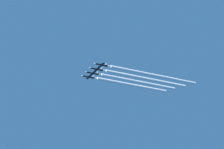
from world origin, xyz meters
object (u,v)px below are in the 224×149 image
at_px(jet_far_left, 101,65).
at_px(jet_center, 92,73).
at_px(jet_inner_right, 88,77).
at_px(jet_inner_left, 96,69).

xyz_separation_m(jet_far_left, jet_center, (17.97, 0.03, -0.10)).
bearing_deg(jet_far_left, jet_center, 0.09).
bearing_deg(jet_center, jet_inner_right, -0.42).
height_order(jet_center, jet_inner_right, jet_inner_right).
bearing_deg(jet_far_left, jet_inner_right, -0.08).
relative_size(jet_inner_left, jet_inner_right, 1.00).
bearing_deg(jet_inner_right, jet_inner_left, 178.55).
relative_size(jet_center, jet_inner_right, 1.00).
xyz_separation_m(jet_far_left, jet_inner_left, (8.55, 0.43, -0.40)).
height_order(jet_far_left, jet_center, jet_far_left).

